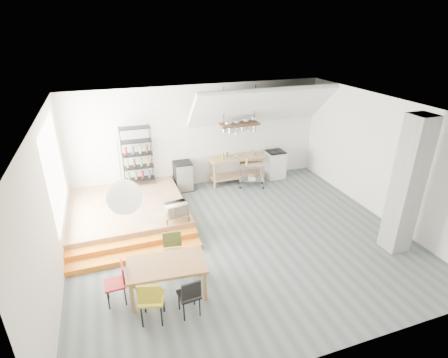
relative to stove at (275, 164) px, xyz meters
name	(u,v)px	position (x,y,z in m)	size (l,w,h in m)	color
floor	(240,239)	(-2.50, -3.16, -0.48)	(8.00, 8.00, 0.00)	#4E595A
wall_back	(200,136)	(-2.50, 0.34, 1.12)	(8.00, 0.04, 3.20)	silver
wall_left	(49,208)	(-6.50, -3.16, 1.12)	(0.04, 7.00, 3.20)	silver
wall_right	(383,159)	(1.50, -3.16, 1.12)	(0.04, 7.00, 3.20)	silver
ceiling	(243,110)	(-2.50, -3.16, 2.72)	(8.00, 7.00, 0.02)	white
slope_ceiling	(262,106)	(-0.70, -0.26, 2.07)	(4.40, 1.80, 0.15)	white
window_pane	(55,170)	(-6.48, -1.66, 1.32)	(0.02, 2.50, 2.20)	white
platform	(128,211)	(-5.00, -1.16, -0.28)	(3.00, 3.00, 0.40)	#8F6747
step_lower	(136,256)	(-5.00, -3.11, -0.41)	(3.00, 0.35, 0.13)	orange
step_upper	(134,245)	(-5.00, -2.76, -0.35)	(3.00, 0.35, 0.27)	orange
concrete_column	(407,186)	(0.80, -4.66, 1.12)	(0.50, 0.50, 3.20)	gray
kitchen_counter	(236,165)	(-1.40, -0.01, 0.15)	(1.80, 0.60, 0.91)	#8F6747
stove	(275,164)	(0.00, 0.00, 0.00)	(0.60, 0.60, 1.18)	white
pot_rack	(240,126)	(-1.37, -0.23, 1.50)	(1.20, 0.50, 1.43)	#3D2618
wire_shelving	(137,155)	(-4.50, 0.04, 0.85)	(0.88, 0.38, 1.80)	black
microwave_shelf	(177,215)	(-3.90, -2.41, 0.07)	(0.60, 0.40, 0.16)	#8F6747
paper_lantern	(124,197)	(-5.12, -4.37, 1.72)	(0.60, 0.60, 0.60)	white
dining_table	(167,267)	(-4.53, -4.43, 0.15)	(1.55, 0.97, 0.70)	brown
chair_mustard	(151,298)	(-4.93, -5.07, 0.07)	(0.52, 0.52, 0.93)	gold
chair_black	(190,294)	(-4.25, -5.13, 0.01)	(0.40, 0.40, 0.81)	black
chair_olive	(173,249)	(-4.28, -3.77, 0.05)	(0.46, 0.46, 0.89)	#5B6831
chair_red	(118,280)	(-5.43, -4.34, 0.01)	(0.38, 0.38, 0.83)	#AF191A
rolling_cart	(252,172)	(-1.04, -0.46, 0.03)	(0.90, 0.70, 0.79)	silver
mini_fridge	(183,176)	(-3.17, 0.04, -0.02)	(0.54, 0.54, 0.92)	black
microwave	(176,209)	(-3.90, -2.41, 0.23)	(0.53, 0.36, 0.29)	beige
bowl	(234,157)	(-1.51, -0.06, 0.46)	(0.23, 0.23, 0.06)	silver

